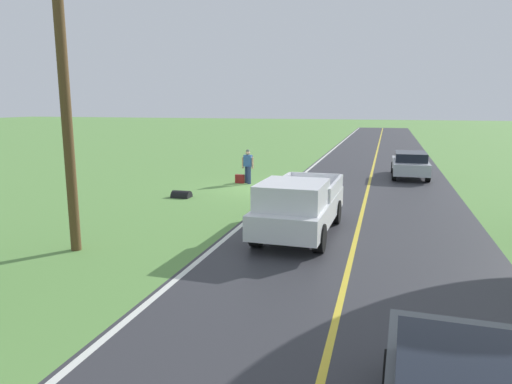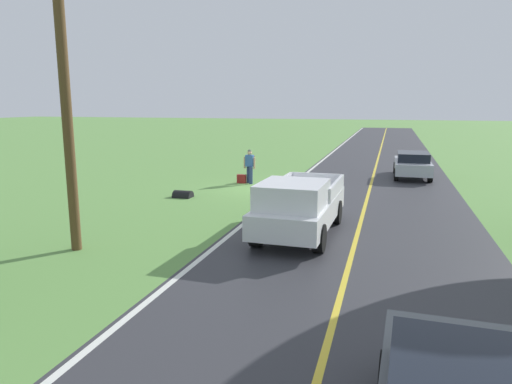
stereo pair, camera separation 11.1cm
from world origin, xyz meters
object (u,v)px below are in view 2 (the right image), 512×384
Objects in this scene: suitcase_carried at (242,179)px; sedan_near_oncoming at (412,164)px; hitchhiker_walking at (250,164)px; utility_pole_roadside at (67,117)px; pickup_truck_passing at (299,205)px.

suitcase_carried is 9.55m from sedan_near_oncoming.
utility_pole_roadside reaches higher than hitchhiker_walking.
suitcase_carried is at bearing -61.94° from pickup_truck_passing.
hitchhiker_walking is 0.87m from suitcase_carried.
suitcase_carried is 12.37m from utility_pole_roadside.
utility_pole_roadside is (1.06, 11.83, 3.46)m from suitcase_carried.
suitcase_carried is 9.95m from pickup_truck_passing.
suitcase_carried is 0.10× the size of sedan_near_oncoming.
suitcase_carried is 0.08× the size of pickup_truck_passing.
pickup_truck_passing is 7.05m from utility_pole_roadside.
suitcase_carried is at bearing 27.20° from sedan_near_oncoming.
pickup_truck_passing reaches higher than hitchhiker_walking.
pickup_truck_passing is (-4.67, 8.76, 0.74)m from suitcase_carried.
hitchhiker_walking reaches higher than sedan_near_oncoming.
hitchhiker_walking is 12.29m from utility_pole_roadside.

